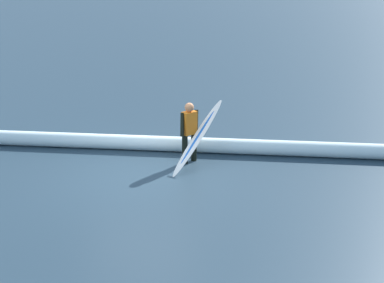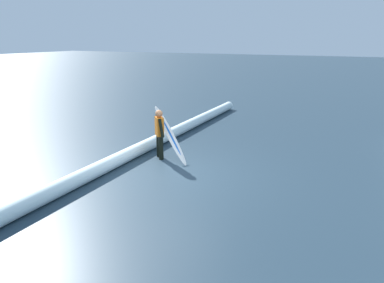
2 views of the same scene
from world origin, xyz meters
TOP-DOWN VIEW (x-y plane):
  - ground_plane at (0.00, 0.00)m, footprint 132.10×132.10m
  - surfer at (-0.99, -0.98)m, footprint 0.39×0.51m
  - surfboard at (-1.22, -0.76)m, footprint 1.23×1.72m
  - wave_crest_foreground at (1.41, -1.74)m, footprint 20.70×0.74m

SIDE VIEW (x-z plane):
  - ground_plane at x=0.00m, z-range 0.00..0.00m
  - wave_crest_foreground at x=1.41m, z-range 0.00..0.39m
  - surfboard at x=-1.22m, z-range -0.01..1.44m
  - surfer at x=-0.99m, z-range 0.09..1.57m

